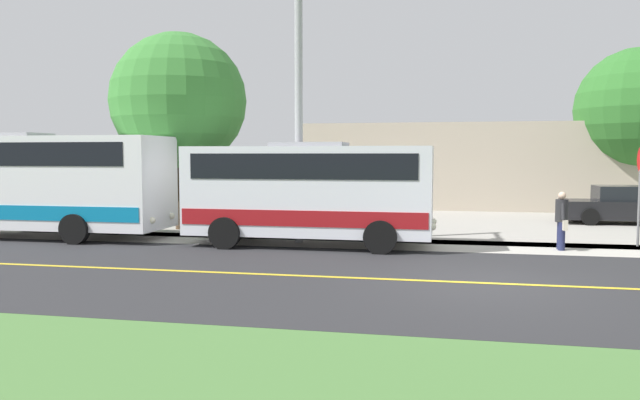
{
  "coord_description": "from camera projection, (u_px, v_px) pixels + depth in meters",
  "views": [
    {
      "loc": [
        12.75,
        -0.82,
        2.62
      ],
      "look_at": [
        -3.5,
        -4.09,
        1.4
      ],
      "focal_mm": 34.3,
      "sensor_mm": 36.0,
      "label": 1
    }
  ],
  "objects": [
    {
      "name": "road_centre_line",
      "position": [
        482.0,
        283.0,
        12.5
      ],
      "size": [
        0.16,
        100.0,
        0.0
      ],
      "primitive_type": "cube",
      "color": "gold",
      "rests_on": "ground"
    },
    {
      "name": "pedestrian_with_bags",
      "position": [
        562.0,
        219.0,
        16.84
      ],
      "size": [
        0.72,
        0.34,
        1.61
      ],
      "color": "#1E2347",
      "rests_on": "ground"
    },
    {
      "name": "ground_plane",
      "position": [
        482.0,
        283.0,
        12.5
      ],
      "size": [
        120.0,
        120.0,
        0.0
      ],
      "primitive_type": "plane",
      "color": "#477238"
    },
    {
      "name": "parked_car_near",
      "position": [
        624.0,
        206.0,
        23.34
      ],
      "size": [
        2.02,
        4.4,
        1.45
      ],
      "color": "black",
      "rests_on": "ground"
    },
    {
      "name": "parking_lot_surface",
      "position": [
        541.0,
        222.0,
        24.04
      ],
      "size": [
        14.0,
        36.0,
        0.01
      ],
      "primitive_type": "cube",
      "color": "#9E9991",
      "rests_on": "ground"
    },
    {
      "name": "road_surface",
      "position": [
        482.0,
        283.0,
        12.5
      ],
      "size": [
        8.0,
        100.0,
        0.01
      ],
      "primitive_type": "cube",
      "color": "#28282B",
      "rests_on": "ground"
    },
    {
      "name": "commercial_building",
      "position": [
        512.0,
        165.0,
        32.72
      ],
      "size": [
        10.0,
        21.18,
        4.15
      ],
      "primitive_type": "cube",
      "color": "#B7A893",
      "rests_on": "ground"
    },
    {
      "name": "tree_curbside",
      "position": [
        179.0,
        101.0,
        21.35
      ],
      "size": [
        4.72,
        4.72,
        6.87
      ],
      "color": "brown",
      "rests_on": "ground"
    },
    {
      "name": "street_light_pole",
      "position": [
        298.0,
        90.0,
        17.93
      ],
      "size": [
        1.97,
        0.24,
        8.24
      ],
      "color": "#9E9EA3",
      "rests_on": "ground"
    },
    {
      "name": "shuttle_bus_front",
      "position": [
        310.0,
        189.0,
        17.66
      ],
      "size": [
        2.59,
        7.13,
        2.99
      ],
      "color": "white",
      "rests_on": "ground"
    },
    {
      "name": "sidewalk",
      "position": [
        471.0,
        246.0,
        17.59
      ],
      "size": [
        2.4,
        100.0,
        0.01
      ],
      "primitive_type": "cube",
      "color": "#B2ADA3",
      "rests_on": "ground"
    },
    {
      "name": "tree_lot_edge",
      "position": [
        638.0,
        109.0,
        27.63
      ],
      "size": [
        5.54,
        5.54,
        7.46
      ],
      "color": "#4C3826",
      "rests_on": "ground"
    }
  ]
}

